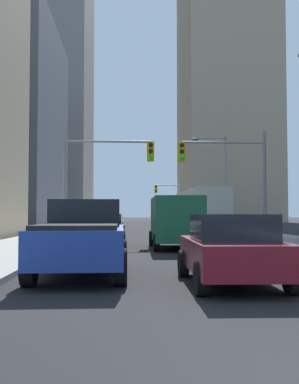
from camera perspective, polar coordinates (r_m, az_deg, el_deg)
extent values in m
cube|color=#9E9E99|center=(53.95, -7.91, -4.19)|extent=(3.98, 160.00, 0.15)
cube|color=#9E9E99|center=(54.49, 6.51, -4.18)|extent=(3.98, 160.00, 0.15)
cube|color=silver|center=(37.73, 6.22, -2.02)|extent=(2.61, 11.52, 2.90)
cube|color=black|center=(37.56, 4.32, -1.23)|extent=(0.12, 10.58, 0.80)
cube|color=red|center=(37.55, 4.32, -2.91)|extent=(0.11, 10.58, 0.28)
cylinder|color=black|center=(41.56, 3.74, -4.08)|extent=(0.32, 1.00, 1.00)
cylinder|color=black|center=(41.90, 6.94, -4.06)|extent=(0.32, 1.00, 1.00)
cylinder|color=black|center=(34.38, 5.15, -4.38)|extent=(0.32, 1.00, 1.00)
cylinder|color=black|center=(34.79, 9.00, -4.33)|extent=(0.32, 1.00, 1.00)
cube|color=navy|center=(11.84, -8.12, -6.17)|extent=(2.06, 5.42, 0.80)
cube|color=black|center=(12.79, -7.70, -2.55)|extent=(1.82, 1.82, 0.70)
cube|color=black|center=(10.48, -8.77, -4.16)|extent=(1.79, 2.40, 0.10)
cylinder|color=black|center=(13.69, -11.51, -7.34)|extent=(0.28, 0.80, 0.80)
cylinder|color=black|center=(13.54, -3.38, -7.44)|extent=(0.28, 0.80, 0.80)
cylinder|color=black|center=(10.30, -14.40, -8.87)|extent=(0.28, 0.80, 0.80)
cylinder|color=black|center=(10.10, -3.53, -9.08)|extent=(0.28, 0.80, 0.80)
cube|color=#195938|center=(20.90, 3.16, -3.27)|extent=(2.09, 5.23, 1.90)
cube|color=black|center=(23.49, 2.48, -2.18)|extent=(1.76, 0.05, 0.60)
cylinder|color=black|center=(22.51, 0.27, -5.65)|extent=(0.24, 0.72, 0.72)
cylinder|color=black|center=(22.70, 5.14, -5.61)|extent=(0.24, 0.72, 0.72)
cylinder|color=black|center=(19.19, 0.84, -6.16)|extent=(0.24, 0.72, 0.72)
cylinder|color=black|center=(19.42, 6.53, -6.10)|extent=(0.24, 0.72, 0.72)
cube|color=maroon|center=(10.38, 9.82, -7.51)|extent=(1.90, 4.24, 0.65)
cube|color=black|center=(10.20, 9.98, -4.22)|extent=(1.63, 1.94, 0.55)
cylinder|color=black|center=(11.59, 4.12, -8.65)|extent=(0.22, 0.64, 0.64)
cylinder|color=black|center=(11.92, 12.48, -8.43)|extent=(0.22, 0.64, 0.64)
cylinder|color=black|center=(8.94, 6.28, -10.42)|extent=(0.22, 0.64, 0.64)
cylinder|color=black|center=(9.37, 16.92, -9.96)|extent=(0.22, 0.64, 0.64)
cube|color=#C6B793|center=(23.67, 10.43, -4.77)|extent=(1.80, 4.20, 0.65)
cube|color=black|center=(23.51, 10.50, -3.32)|extent=(1.59, 1.90, 0.55)
cylinder|color=black|center=(24.82, 7.77, -5.44)|extent=(0.22, 0.64, 0.64)
cylinder|color=black|center=(25.19, 11.65, -5.37)|extent=(0.22, 0.64, 0.64)
cylinder|color=black|center=(22.18, 9.06, -5.76)|extent=(0.22, 0.64, 0.64)
cylinder|color=black|center=(22.61, 13.37, -5.66)|extent=(0.22, 0.64, 0.64)
cube|color=black|center=(23.23, -5.34, -4.84)|extent=(1.92, 4.25, 0.65)
cube|color=black|center=(23.07, -5.35, -3.36)|extent=(1.64, 1.94, 0.55)
cylinder|color=black|center=(24.64, -7.23, -5.46)|extent=(0.22, 0.64, 0.64)
cylinder|color=black|center=(24.57, -3.19, -5.49)|extent=(0.22, 0.64, 0.64)
cylinder|color=black|center=(21.96, -7.76, -5.80)|extent=(0.22, 0.64, 0.64)
cylinder|color=black|center=(21.89, -3.22, -5.83)|extent=(0.22, 0.64, 0.64)
cube|color=#B7BABF|center=(37.41, -4.51, -4.02)|extent=(1.82, 4.21, 0.65)
cube|color=black|center=(37.26, -4.51, -3.10)|extent=(1.59, 1.91, 0.55)
cylinder|color=black|center=(38.80, -5.74, -4.44)|extent=(0.22, 0.64, 0.64)
cylinder|color=black|center=(38.75, -3.18, -4.46)|extent=(0.22, 0.64, 0.64)
cylinder|color=black|center=(36.12, -5.94, -4.58)|extent=(0.22, 0.64, 0.64)
cylinder|color=black|center=(36.07, -3.19, -4.59)|extent=(0.22, 0.64, 0.64)
cylinder|color=gray|center=(25.32, -10.32, 0.70)|extent=(0.18, 0.18, 6.00)
cylinder|color=gray|center=(25.39, -5.09, 6.11)|extent=(4.60, 0.12, 0.12)
cube|color=gold|center=(25.33, 0.13, 4.92)|extent=(0.38, 0.30, 1.05)
sphere|color=black|center=(25.21, 0.15, 5.74)|extent=(0.24, 0.24, 0.24)
sphere|color=black|center=(25.16, 0.15, 4.97)|extent=(0.24, 0.24, 0.24)
sphere|color=#19D833|center=(25.12, 0.15, 4.20)|extent=(0.24, 0.24, 0.24)
cylinder|color=gray|center=(26.23, 13.79, 0.62)|extent=(0.18, 0.18, 6.00)
cylinder|color=gray|center=(25.91, 8.90, 5.95)|extent=(4.53, 0.12, 0.12)
cube|color=gold|center=(25.47, 3.91, 4.88)|extent=(0.38, 0.30, 1.05)
sphere|color=black|center=(25.35, 3.95, 5.70)|extent=(0.24, 0.24, 0.24)
sphere|color=black|center=(25.31, 3.95, 4.93)|extent=(0.24, 0.24, 0.24)
sphere|color=#19D833|center=(25.26, 3.96, 4.17)|extent=(0.24, 0.24, 0.24)
cylinder|color=gray|center=(63.69, 3.85, -1.34)|extent=(0.18, 0.18, 6.00)
cylinder|color=gray|center=(63.61, 2.32, 0.82)|extent=(3.41, 0.12, 0.12)
cube|color=gold|center=(63.45, 0.79, 0.35)|extent=(0.38, 0.30, 1.05)
sphere|color=black|center=(63.30, 0.80, 0.67)|extent=(0.24, 0.24, 0.24)
sphere|color=#F9A514|center=(63.28, 0.80, 0.36)|extent=(0.24, 0.24, 0.24)
sphere|color=black|center=(63.26, 0.80, 0.05)|extent=(0.24, 0.24, 0.24)
cylinder|color=gray|center=(36.23, 9.24, 0.88)|extent=(0.16, 0.16, 7.50)
cylinder|color=gray|center=(36.39, 7.38, 6.48)|extent=(2.34, 0.10, 0.10)
ellipsoid|color=#4C4C51|center=(36.18, 5.55, 6.36)|extent=(0.56, 0.32, 0.20)
cube|color=gray|center=(99.04, -13.43, 15.62)|extent=(20.58, 25.25, 64.97)
cube|color=tan|center=(101.12, 9.16, 14.55)|extent=(17.35, 23.50, 62.81)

